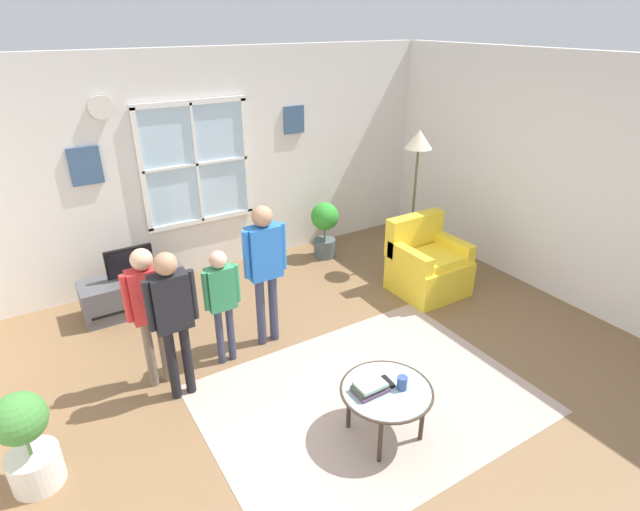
{
  "coord_description": "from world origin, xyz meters",
  "views": [
    {
      "loc": [
        -2.09,
        -2.84,
        2.96
      ],
      "look_at": [
        -0.04,
        0.48,
        1.09
      ],
      "focal_mm": 28.15,
      "sensor_mm": 36.0,
      "label": 1
    }
  ],
  "objects_px": {
    "coffee_table": "(386,393)",
    "person_black_shirt": "(172,310)",
    "person_green_shirt": "(222,295)",
    "remote_near_books": "(388,381)",
    "armchair": "(427,265)",
    "book_stack": "(370,387)",
    "potted_plant_by_window": "(325,226)",
    "cup": "(402,383)",
    "floor_lamp": "(418,154)",
    "television": "(130,262)",
    "tv_stand": "(135,293)",
    "person_red_shirt": "(149,303)",
    "person_blue_shirt": "(265,260)",
    "potted_plant_corner": "(27,440)"
  },
  "relations": [
    {
      "from": "coffee_table",
      "to": "person_black_shirt",
      "type": "xyz_separation_m",
      "value": [
        -1.19,
        1.27,
        0.44
      ]
    },
    {
      "from": "person_green_shirt",
      "to": "remote_near_books",
      "type": "bearing_deg",
      "value": -62.92
    },
    {
      "from": "armchair",
      "to": "book_stack",
      "type": "relative_size",
      "value": 3.42
    },
    {
      "from": "coffee_table",
      "to": "potted_plant_by_window",
      "type": "height_order",
      "value": "potted_plant_by_window"
    },
    {
      "from": "cup",
      "to": "floor_lamp",
      "type": "xyz_separation_m",
      "value": [
        1.99,
        2.18,
        1.0
      ]
    },
    {
      "from": "television",
      "to": "coffee_table",
      "type": "height_order",
      "value": "television"
    },
    {
      "from": "tv_stand",
      "to": "coffee_table",
      "type": "relative_size",
      "value": 1.56
    },
    {
      "from": "coffee_table",
      "to": "person_red_shirt",
      "type": "bearing_deg",
      "value": 130.49
    },
    {
      "from": "book_stack",
      "to": "person_black_shirt",
      "type": "xyz_separation_m",
      "value": [
        -1.07,
        1.22,
        0.37
      ]
    },
    {
      "from": "person_green_shirt",
      "to": "person_black_shirt",
      "type": "distance_m",
      "value": 0.57
    },
    {
      "from": "television",
      "to": "person_blue_shirt",
      "type": "bearing_deg",
      "value": -53.52
    },
    {
      "from": "armchair",
      "to": "cup",
      "type": "height_order",
      "value": "armchair"
    },
    {
      "from": "television",
      "to": "potted_plant_by_window",
      "type": "height_order",
      "value": "potted_plant_by_window"
    },
    {
      "from": "book_stack",
      "to": "person_blue_shirt",
      "type": "relative_size",
      "value": 0.18
    },
    {
      "from": "armchair",
      "to": "remote_near_books",
      "type": "bearing_deg",
      "value": -140.04
    },
    {
      "from": "person_green_shirt",
      "to": "potted_plant_corner",
      "type": "bearing_deg",
      "value": -159.85
    },
    {
      "from": "remote_near_books",
      "to": "potted_plant_corner",
      "type": "xyz_separation_m",
      "value": [
        -2.4,
        0.85,
        -0.05
      ]
    },
    {
      "from": "remote_near_books",
      "to": "person_blue_shirt",
      "type": "height_order",
      "value": "person_blue_shirt"
    },
    {
      "from": "remote_near_books",
      "to": "person_black_shirt",
      "type": "height_order",
      "value": "person_black_shirt"
    },
    {
      "from": "cup",
      "to": "television",
      "type": "bearing_deg",
      "value": 113.5
    },
    {
      "from": "remote_near_books",
      "to": "person_blue_shirt",
      "type": "xyz_separation_m",
      "value": [
        -0.27,
        1.54,
        0.46
      ]
    },
    {
      "from": "cup",
      "to": "floor_lamp",
      "type": "relative_size",
      "value": 0.06
    },
    {
      "from": "person_black_shirt",
      "to": "potted_plant_by_window",
      "type": "relative_size",
      "value": 1.77
    },
    {
      "from": "cup",
      "to": "floor_lamp",
      "type": "bearing_deg",
      "value": 47.67
    },
    {
      "from": "cup",
      "to": "remote_near_books",
      "type": "relative_size",
      "value": 0.76
    },
    {
      "from": "book_stack",
      "to": "cup",
      "type": "relative_size",
      "value": 2.39
    },
    {
      "from": "television",
      "to": "person_green_shirt",
      "type": "relative_size",
      "value": 0.43
    },
    {
      "from": "book_stack",
      "to": "cup",
      "type": "bearing_deg",
      "value": -24.49
    },
    {
      "from": "potted_plant_by_window",
      "to": "floor_lamp",
      "type": "height_order",
      "value": "floor_lamp"
    },
    {
      "from": "person_red_shirt",
      "to": "potted_plant_corner",
      "type": "xyz_separation_m",
      "value": [
        -1.03,
        -0.63,
        -0.43
      ]
    },
    {
      "from": "television",
      "to": "book_stack",
      "type": "height_order",
      "value": "television"
    },
    {
      "from": "tv_stand",
      "to": "floor_lamp",
      "type": "xyz_separation_m",
      "value": [
        3.28,
        -0.78,
        1.28
      ]
    },
    {
      "from": "book_stack",
      "to": "cup",
      "type": "distance_m",
      "value": 0.24
    },
    {
      "from": "coffee_table",
      "to": "person_blue_shirt",
      "type": "relative_size",
      "value": 0.49
    },
    {
      "from": "remote_near_books",
      "to": "cup",
      "type": "bearing_deg",
      "value": -67.44
    },
    {
      "from": "cup",
      "to": "person_black_shirt",
      "type": "distance_m",
      "value": 1.88
    },
    {
      "from": "person_black_shirt",
      "to": "potted_plant_by_window",
      "type": "height_order",
      "value": "person_black_shirt"
    },
    {
      "from": "coffee_table",
      "to": "floor_lamp",
      "type": "relative_size",
      "value": 0.4
    },
    {
      "from": "television",
      "to": "book_stack",
      "type": "bearing_deg",
      "value": -69.57
    },
    {
      "from": "book_stack",
      "to": "person_green_shirt",
      "type": "xyz_separation_m",
      "value": [
        -0.57,
        1.46,
        0.24
      ]
    },
    {
      "from": "person_green_shirt",
      "to": "person_red_shirt",
      "type": "xyz_separation_m",
      "value": [
        -0.62,
        0.02,
        0.1
      ]
    },
    {
      "from": "cup",
      "to": "person_green_shirt",
      "type": "height_order",
      "value": "person_green_shirt"
    },
    {
      "from": "person_black_shirt",
      "to": "potted_plant_corner",
      "type": "relative_size",
      "value": 1.77
    },
    {
      "from": "tv_stand",
      "to": "potted_plant_corner",
      "type": "relative_size",
      "value": 1.45
    },
    {
      "from": "armchair",
      "to": "person_green_shirt",
      "type": "distance_m",
      "value": 2.56
    },
    {
      "from": "tv_stand",
      "to": "coffee_table",
      "type": "distance_m",
      "value": 3.16
    },
    {
      "from": "armchair",
      "to": "potted_plant_corner",
      "type": "xyz_separation_m",
      "value": [
        -4.18,
        -0.65,
        0.07
      ]
    },
    {
      "from": "potted_plant_by_window",
      "to": "cup",
      "type": "bearing_deg",
      "value": -111.94
    },
    {
      "from": "person_red_shirt",
      "to": "floor_lamp",
      "type": "bearing_deg",
      "value": 10.02
    },
    {
      "from": "cup",
      "to": "person_red_shirt",
      "type": "relative_size",
      "value": 0.08
    }
  ]
}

